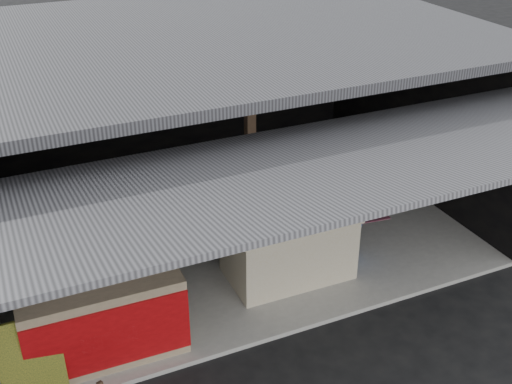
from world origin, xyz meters
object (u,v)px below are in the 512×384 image
neighbor_stall (102,313)px  plastic_chair (359,168)px  white_crate (271,211)px  water_barrel (347,240)px  banana_table (288,245)px

neighbor_stall → plastic_chair: 4.86m
white_crate → water_barrel: 1.13m
neighbor_stall → plastic_chair: size_ratio=1.92×
neighbor_stall → plastic_chair: (4.48, 1.87, 0.02)m
neighbor_stall → plastic_chair: bearing=23.9°
white_crate → plastic_chair: (1.84, 0.62, 0.00)m
white_crate → water_barrel: bearing=-37.1°
plastic_chair → white_crate: bearing=-148.6°
banana_table → neighbor_stall: size_ratio=0.92×
banana_table → plastic_chair: bearing=35.9°
white_crate → neighbor_stall: size_ratio=0.61×
banana_table → plastic_chair: (1.95, 1.38, 0.09)m
water_barrel → neighbor_stall: bearing=-171.4°
white_crate → water_barrel: (0.82, -0.73, -0.28)m
banana_table → white_crate: 0.77m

